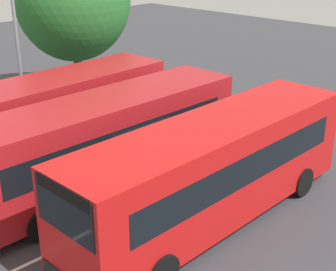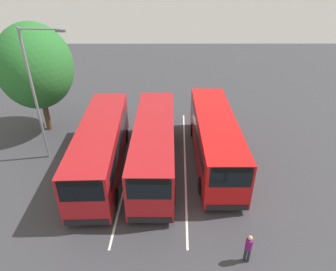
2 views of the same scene
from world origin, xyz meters
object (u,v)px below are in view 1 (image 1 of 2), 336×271
Objects in this scene: bus_center_left at (105,140)px; bus_center_right at (213,169)px; street_lamp at (17,16)px; bus_far_left at (45,117)px.

bus_center_left and bus_center_right have the same top height.
bus_center_left is 1.21× the size of street_lamp.
bus_far_left is 1.00× the size of bus_center_left.
bus_center_right is 1.20× the size of street_lamp.
bus_center_left is at bearing 90.63° from bus_far_left.
bus_center_left is (-0.14, 3.39, 0.00)m from bus_far_left.
bus_far_left and bus_center_left have the same top height.
bus_center_left is 1.00× the size of bus_center_right.
bus_center_left is 4.10m from bus_center_right.
street_lamp reaches higher than bus_center_left.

